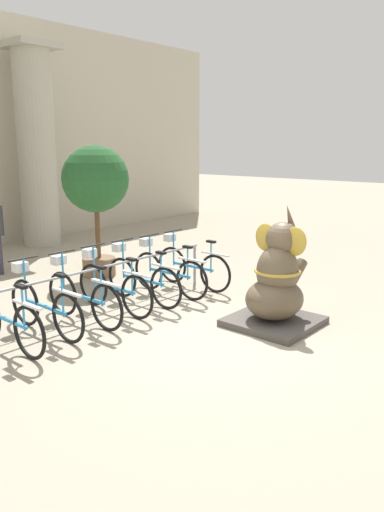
{
  "coord_description": "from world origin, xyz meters",
  "views": [
    {
      "loc": [
        -5.25,
        -4.15,
        2.67
      ],
      "look_at": [
        0.39,
        0.67,
        1.0
      ],
      "focal_mm": 35.0,
      "sensor_mm": 36.0,
      "label": 1
    }
  ],
  "objects_px": {
    "bicycle_1": "(44,305)",
    "bicycle_6": "(192,266)",
    "bicycle_5": "(168,272)",
    "potted_tree": "(96,185)",
    "bicycle_0": "(5,318)",
    "bicycle_2": "(82,296)",
    "bicycle_4": "(142,279)",
    "elephant_statue": "(277,284)",
    "bicycle_3": "(113,286)"
  },
  "relations": [
    {
      "from": "bicycle_6",
      "to": "bicycle_0",
      "type": "bearing_deg",
      "value": -179.78
    },
    {
      "from": "bicycle_4",
      "to": "potted_tree",
      "type": "height_order",
      "value": "potted_tree"
    },
    {
      "from": "bicycle_5",
      "to": "potted_tree",
      "type": "distance_m",
      "value": 2.47
    },
    {
      "from": "elephant_statue",
      "to": "bicycle_3",
      "type": "bearing_deg",
      "value": 117.71
    },
    {
      "from": "bicycle_3",
      "to": "bicycle_6",
      "type": "xyz_separation_m",
      "value": [
        1.91,
        -0.05,
        0.0
      ]
    },
    {
      "from": "bicycle_5",
      "to": "bicycle_4",
      "type": "bearing_deg",
      "value": 177.93
    },
    {
      "from": "bicycle_5",
      "to": "bicycle_0",
      "type": "bearing_deg",
      "value": -179.52
    },
    {
      "from": "bicycle_2",
      "to": "bicycle_4",
      "type": "bearing_deg",
      "value": 1.12
    },
    {
      "from": "bicycle_1",
      "to": "bicycle_6",
      "type": "height_order",
      "value": "same"
    },
    {
      "from": "bicycle_4",
      "to": "elephant_statue",
      "type": "bearing_deg",
      "value": -75.85
    },
    {
      "from": "bicycle_6",
      "to": "potted_tree",
      "type": "distance_m",
      "value": 2.55
    },
    {
      "from": "bicycle_5",
      "to": "bicycle_6",
      "type": "relative_size",
      "value": 1.0
    },
    {
      "from": "bicycle_0",
      "to": "bicycle_4",
      "type": "relative_size",
      "value": 1.0
    },
    {
      "from": "elephant_statue",
      "to": "potted_tree",
      "type": "height_order",
      "value": "potted_tree"
    },
    {
      "from": "bicycle_4",
      "to": "bicycle_5",
      "type": "relative_size",
      "value": 1.0
    },
    {
      "from": "potted_tree",
      "to": "bicycle_3",
      "type": "bearing_deg",
      "value": -123.77
    },
    {
      "from": "bicycle_0",
      "to": "elephant_statue",
      "type": "relative_size",
      "value": 0.97
    },
    {
      "from": "bicycle_2",
      "to": "bicycle_4",
      "type": "distance_m",
      "value": 1.27
    },
    {
      "from": "bicycle_2",
      "to": "bicycle_4",
      "type": "xyz_separation_m",
      "value": [
        1.27,
        0.02,
        0.0
      ]
    },
    {
      "from": "bicycle_1",
      "to": "bicycle_4",
      "type": "height_order",
      "value": "same"
    },
    {
      "from": "bicycle_1",
      "to": "bicycle_4",
      "type": "bearing_deg",
      "value": -0.63
    },
    {
      "from": "bicycle_0",
      "to": "bicycle_2",
      "type": "xyz_separation_m",
      "value": [
        1.27,
        0.02,
        0.0
      ]
    },
    {
      "from": "bicycle_5",
      "to": "potted_tree",
      "type": "height_order",
      "value": "potted_tree"
    },
    {
      "from": "bicycle_3",
      "to": "bicycle_6",
      "type": "relative_size",
      "value": 1.0
    },
    {
      "from": "bicycle_3",
      "to": "bicycle_4",
      "type": "distance_m",
      "value": 0.64
    },
    {
      "from": "bicycle_4",
      "to": "potted_tree",
      "type": "distance_m",
      "value": 2.55
    },
    {
      "from": "elephant_statue",
      "to": "bicycle_4",
      "type": "bearing_deg",
      "value": 104.15
    },
    {
      "from": "bicycle_0",
      "to": "bicycle_6",
      "type": "bearing_deg",
      "value": 0.22
    },
    {
      "from": "bicycle_1",
      "to": "elephant_statue",
      "type": "distance_m",
      "value": 3.42
    },
    {
      "from": "bicycle_0",
      "to": "bicycle_1",
      "type": "xyz_separation_m",
      "value": [
        0.64,
        0.07,
        0.0
      ]
    },
    {
      "from": "bicycle_2",
      "to": "bicycle_5",
      "type": "bearing_deg",
      "value": 0.06
    },
    {
      "from": "bicycle_0",
      "to": "bicycle_3",
      "type": "relative_size",
      "value": 1.0
    },
    {
      "from": "bicycle_1",
      "to": "elephant_statue",
      "type": "bearing_deg",
      "value": -43.04
    },
    {
      "from": "bicycle_1",
      "to": "potted_tree",
      "type": "bearing_deg",
      "value": 37.15
    },
    {
      "from": "bicycle_1",
      "to": "potted_tree",
      "type": "distance_m",
      "value": 3.56
    },
    {
      "from": "bicycle_2",
      "to": "bicycle_6",
      "type": "relative_size",
      "value": 1.0
    },
    {
      "from": "bicycle_5",
      "to": "bicycle_1",
      "type": "bearing_deg",
      "value": 179.01
    },
    {
      "from": "bicycle_6",
      "to": "potted_tree",
      "type": "height_order",
      "value": "potted_tree"
    },
    {
      "from": "bicycle_3",
      "to": "bicycle_1",
      "type": "bearing_deg",
      "value": 179.65
    },
    {
      "from": "bicycle_1",
      "to": "potted_tree",
      "type": "height_order",
      "value": "potted_tree"
    },
    {
      "from": "bicycle_5",
      "to": "elephant_statue",
      "type": "height_order",
      "value": "elephant_statue"
    },
    {
      "from": "bicycle_4",
      "to": "bicycle_6",
      "type": "xyz_separation_m",
      "value": [
        1.27,
        -0.04,
        0.0
      ]
    },
    {
      "from": "bicycle_5",
      "to": "potted_tree",
      "type": "xyz_separation_m",
      "value": [
        0.04,
        2.01,
        1.45
      ]
    },
    {
      "from": "bicycle_1",
      "to": "bicycle_5",
      "type": "xyz_separation_m",
      "value": [
        2.55,
        -0.04,
        0.0
      ]
    },
    {
      "from": "bicycle_6",
      "to": "elephant_statue",
      "type": "distance_m",
      "value": 2.38
    },
    {
      "from": "bicycle_2",
      "to": "bicycle_3",
      "type": "bearing_deg",
      "value": 3.43
    },
    {
      "from": "bicycle_3",
      "to": "bicycle_4",
      "type": "height_order",
      "value": "same"
    },
    {
      "from": "bicycle_4",
      "to": "bicycle_6",
      "type": "bearing_deg",
      "value": -1.58
    },
    {
      "from": "bicycle_2",
      "to": "bicycle_5",
      "type": "relative_size",
      "value": 1.0
    },
    {
      "from": "bicycle_0",
      "to": "bicycle_1",
      "type": "height_order",
      "value": "same"
    }
  ]
}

